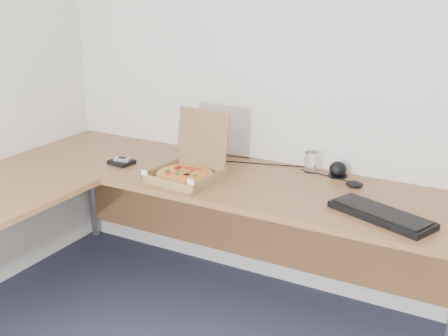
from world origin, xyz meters
The scene contains 10 objects.
room_shell centered at (0.00, 0.00, 1.25)m, with size 3.50×3.50×2.50m, color silver, non-canonical shape.
desk centered at (-0.82, 0.97, 0.70)m, with size 2.50×2.20×0.73m.
pizza_box centered at (-0.67, 1.28, 0.77)m, with size 0.32×0.37×0.32m.
drinking_glass centered at (-0.14, 1.67, 0.79)m, with size 0.06×0.06×0.11m, color silver.
keyboard centered at (0.34, 1.26, 0.74)m, with size 0.46×0.16×0.03m, color black.
mouse centered at (0.12, 1.57, 0.75)m, with size 0.09×0.06×0.03m, color black.
wallet centered at (-1.10, 1.30, 0.74)m, with size 0.13×0.10×0.02m, color black.
phone centered at (-1.10, 1.29, 0.76)m, with size 0.09×0.05×0.02m, color #B2B5BA.
dome_speaker centered at (0.00, 1.68, 0.77)m, with size 0.10×0.10×0.09m, color black.
cable_bundle centered at (-0.43, 1.67, 0.73)m, with size 0.55×0.04×0.01m, color black, non-canonical shape.
Camera 1 is at (0.88, -1.10, 1.75)m, focal length 47.05 mm.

